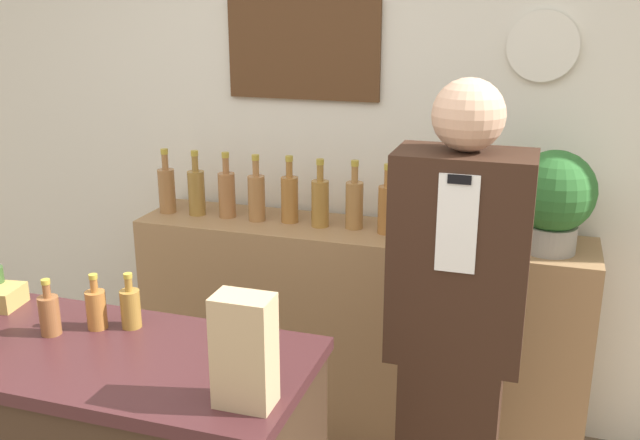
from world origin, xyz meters
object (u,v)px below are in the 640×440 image
(potted_plant, at_px, (554,197))
(paper_bag, at_px, (244,351))
(shopkeeper, at_px, (455,338))
(tape_dispenser, at_px, (254,398))

(potted_plant, distance_m, paper_bag, 1.57)
(shopkeeper, height_order, tape_dispenser, shopkeeper)
(shopkeeper, distance_m, tape_dispenser, 0.87)
(shopkeeper, xyz_separation_m, tape_dispenser, (-0.41, -0.76, 0.13))
(tape_dispenser, bearing_deg, shopkeeper, 61.71)
(potted_plant, bearing_deg, tape_dispenser, -116.19)
(shopkeeper, distance_m, paper_bag, 0.91)
(potted_plant, relative_size, paper_bag, 1.39)
(shopkeeper, xyz_separation_m, paper_bag, (-0.43, -0.75, 0.26))
(shopkeeper, xyz_separation_m, potted_plant, (0.28, 0.65, 0.35))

